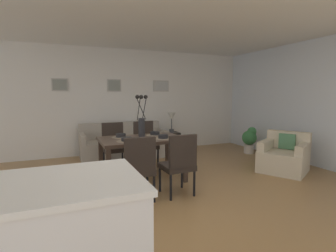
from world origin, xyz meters
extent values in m
plane|color=olive|center=(0.00, 0.00, 0.00)|extent=(9.00, 9.00, 0.00)
cube|color=white|center=(0.00, 3.25, 1.30)|extent=(9.00, 0.10, 2.60)
cube|color=white|center=(3.65, 0.40, 1.30)|extent=(0.10, 6.30, 2.60)
cube|color=white|center=(0.00, 0.40, 2.64)|extent=(9.00, 7.20, 0.08)
cube|color=#3D2D23|center=(0.05, 0.92, 0.71)|extent=(1.40, 0.91, 0.05)
cube|color=#3D2D23|center=(0.69, 1.32, 0.34)|extent=(0.07, 0.07, 0.69)
cube|color=#3D2D23|center=(-0.59, 1.32, 0.34)|extent=(0.07, 0.07, 0.69)
cube|color=#3D2D23|center=(0.69, 0.53, 0.34)|extent=(0.07, 0.07, 0.69)
cube|color=#3D2D23|center=(-0.59, 0.53, 0.34)|extent=(0.07, 0.07, 0.69)
cube|color=black|center=(-0.26, 0.15, 0.42)|extent=(0.47, 0.47, 0.08)
cube|color=black|center=(-0.27, -0.04, 0.68)|extent=(0.42, 0.09, 0.48)
cylinder|color=black|center=(-0.05, 0.32, 0.19)|extent=(0.04, 0.04, 0.38)
cylinder|color=black|center=(-0.43, 0.35, 0.19)|extent=(0.04, 0.04, 0.38)
cylinder|color=black|center=(-0.08, -0.05, 0.19)|extent=(0.04, 0.04, 0.38)
cylinder|color=black|center=(-0.46, -0.03, 0.19)|extent=(0.04, 0.04, 0.38)
cube|color=black|center=(-0.26, 1.71, 0.42)|extent=(0.44, 0.44, 0.08)
cube|color=black|center=(-0.26, 1.90, 0.68)|extent=(0.42, 0.06, 0.48)
cylinder|color=black|center=(-0.45, 1.52, 0.19)|extent=(0.04, 0.04, 0.38)
cylinder|color=black|center=(-0.07, 1.52, 0.19)|extent=(0.04, 0.04, 0.38)
cylinder|color=black|center=(-0.45, 1.90, 0.19)|extent=(0.04, 0.04, 0.38)
cylinder|color=black|center=(-0.07, 1.90, 0.19)|extent=(0.04, 0.04, 0.38)
cube|color=black|center=(0.34, 0.11, 0.42)|extent=(0.46, 0.46, 0.08)
cube|color=black|center=(0.35, -0.08, 0.68)|extent=(0.42, 0.08, 0.48)
cylinder|color=black|center=(0.52, 0.31, 0.19)|extent=(0.04, 0.04, 0.38)
cylinder|color=black|center=(0.14, 0.29, 0.19)|extent=(0.04, 0.04, 0.38)
cylinder|color=black|center=(0.54, -0.07, 0.19)|extent=(0.04, 0.04, 0.38)
cylinder|color=black|center=(0.16, -0.09, 0.19)|extent=(0.04, 0.04, 0.38)
cube|color=black|center=(0.39, 1.73, 0.42)|extent=(0.45, 0.45, 0.08)
cube|color=black|center=(0.39, 1.92, 0.68)|extent=(0.42, 0.07, 0.48)
cylinder|color=black|center=(0.20, 1.55, 0.19)|extent=(0.04, 0.04, 0.38)
cylinder|color=black|center=(0.58, 1.54, 0.19)|extent=(0.04, 0.04, 0.38)
cylinder|color=black|center=(0.20, 1.93, 0.19)|extent=(0.04, 0.04, 0.38)
cylinder|color=black|center=(0.58, 1.92, 0.19)|extent=(0.04, 0.04, 0.38)
cylinder|color=#232326|center=(0.05, 0.92, 0.91)|extent=(0.11, 0.11, 0.34)
cylinder|color=black|center=(0.11, 0.94, 1.24)|extent=(0.05, 0.12, 0.37)
sphere|color=black|center=(0.14, 0.95, 1.44)|extent=(0.07, 0.07, 0.07)
cylinder|color=black|center=(0.02, 0.98, 1.24)|extent=(0.08, 0.05, 0.38)
sphere|color=black|center=(0.01, 1.00, 1.44)|extent=(0.07, 0.07, 0.07)
cylinder|color=black|center=(0.03, 0.87, 1.24)|extent=(0.15, 0.06, 0.36)
sphere|color=black|center=(0.03, 0.84, 1.44)|extent=(0.07, 0.07, 0.07)
cylinder|color=#7F705B|center=(-0.26, 0.72, 0.74)|extent=(0.32, 0.32, 0.01)
cylinder|color=black|center=(-0.26, 0.72, 0.78)|extent=(0.17, 0.17, 0.06)
cylinder|color=black|center=(-0.26, 0.72, 0.79)|extent=(0.13, 0.13, 0.04)
cylinder|color=#7F705B|center=(-0.26, 1.13, 0.74)|extent=(0.32, 0.32, 0.01)
cylinder|color=black|center=(-0.26, 1.13, 0.78)|extent=(0.17, 0.17, 0.06)
cylinder|color=black|center=(-0.26, 1.13, 0.79)|extent=(0.13, 0.13, 0.04)
cylinder|color=#7F705B|center=(0.37, 0.72, 0.74)|extent=(0.32, 0.32, 0.01)
cylinder|color=black|center=(0.37, 0.72, 0.78)|extent=(0.17, 0.17, 0.06)
cylinder|color=black|center=(0.37, 0.72, 0.79)|extent=(0.13, 0.13, 0.04)
cylinder|color=#7F705B|center=(0.37, 1.13, 0.74)|extent=(0.32, 0.32, 0.01)
cylinder|color=black|center=(0.37, 1.13, 0.78)|extent=(0.17, 0.17, 0.06)
cylinder|color=black|center=(0.37, 1.13, 0.79)|extent=(0.13, 0.13, 0.04)
cube|color=#A89E8E|center=(0.14, 2.65, 0.21)|extent=(1.97, 0.84, 0.42)
cube|color=#A89E8E|center=(0.14, 2.99, 0.61)|extent=(1.97, 0.16, 0.38)
cube|color=#A89E8E|center=(1.08, 2.65, 0.52)|extent=(0.10, 0.84, 0.20)
cube|color=#A89E8E|center=(-0.79, 2.65, 0.52)|extent=(0.10, 0.84, 0.20)
cube|color=black|center=(1.39, 2.71, 0.26)|extent=(0.36, 0.36, 0.52)
cylinder|color=#4C4C51|center=(1.39, 2.71, 0.56)|extent=(0.12, 0.12, 0.08)
cylinder|color=#4C4C51|center=(1.39, 2.71, 0.74)|extent=(0.02, 0.02, 0.30)
cone|color=silver|center=(1.39, 2.71, 0.94)|extent=(0.22, 0.22, 0.18)
cube|color=beige|center=(2.70, 0.34, 0.20)|extent=(1.09, 1.09, 0.40)
cube|color=beige|center=(2.98, 0.49, 0.57)|extent=(0.53, 0.78, 0.35)
cube|color=beige|center=(2.84, 0.04, 0.49)|extent=(0.66, 0.45, 0.18)
cube|color=beige|center=(2.52, 0.61, 0.49)|extent=(0.66, 0.45, 0.18)
cube|color=#4C7F56|center=(2.89, 0.44, 0.56)|extent=(0.22, 0.30, 0.30)
cube|color=silver|center=(-1.48, -1.49, 0.90)|extent=(1.53, 0.84, 0.04)
cube|color=#B2ADA3|center=(-1.18, 3.18, 1.70)|extent=(0.35, 0.02, 0.29)
cube|color=gray|center=(-1.18, 3.17, 1.70)|extent=(0.30, 0.01, 0.24)
cube|color=#B2ADA3|center=(0.05, 3.18, 1.70)|extent=(0.34, 0.02, 0.30)
cube|color=gray|center=(0.05, 3.17, 1.70)|extent=(0.29, 0.01, 0.25)
cube|color=#B2ADA3|center=(1.29, 3.18, 1.70)|extent=(0.43, 0.02, 0.29)
cube|color=#B2B2AD|center=(1.29, 3.17, 1.70)|extent=(0.38, 0.01, 0.24)
cylinder|color=silver|center=(3.15, 1.85, 0.11)|extent=(0.24, 0.24, 0.22)
sphere|color=#387A42|center=(3.15, 1.85, 0.40)|extent=(0.36, 0.36, 0.36)
sphere|color=#387A42|center=(3.20, 1.82, 0.56)|extent=(0.22, 0.22, 0.22)
camera|label=1|loc=(-1.24, -3.29, 1.48)|focal=27.75mm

